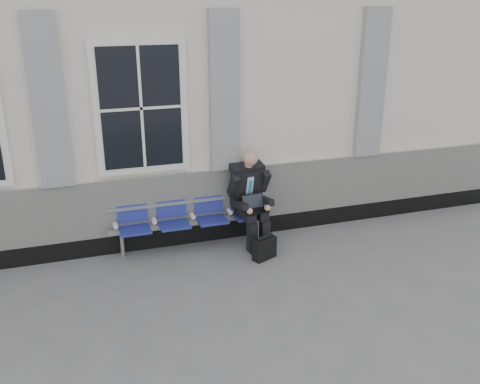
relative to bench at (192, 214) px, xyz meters
name	(u,v)px	position (x,y,z in m)	size (l,w,h in m)	color
ground	(141,299)	(-1.01, -1.32, -0.55)	(70.00, 70.00, 0.00)	slate
station_building	(104,88)	(-1.03, 2.15, 1.67)	(14.40, 4.40, 4.49)	silver
bench	(192,214)	(0.00, 0.00, 0.00)	(2.60, 0.47, 0.91)	#9EA0A3
businessman	(250,195)	(0.91, -0.14, 0.27)	(0.67, 0.89, 1.54)	black
briefcase	(264,248)	(0.94, -0.76, -0.37)	(0.41, 0.30, 0.39)	black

